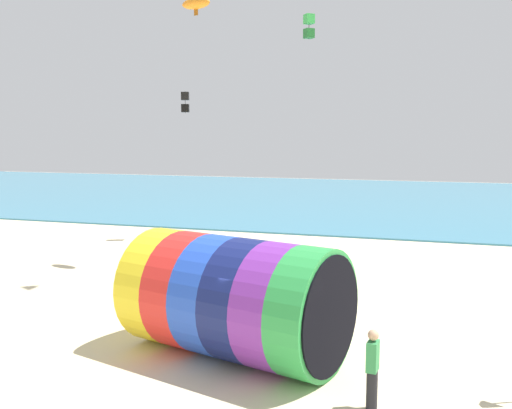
{
  "coord_description": "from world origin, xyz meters",
  "views": [
    {
      "loc": [
        3.48,
        -13.5,
        5.91
      ],
      "look_at": [
        -1.36,
        2.27,
        3.84
      ],
      "focal_mm": 40.0,
      "sensor_mm": 36.0,
      "label": 1
    }
  ],
  "objects_px": {
    "giant_inflatable_tube": "(235,298)",
    "kite_orange_parafoil": "(196,4)",
    "kite_green_box": "(309,26)",
    "kite_handler": "(372,369)",
    "kite_black_box": "(185,102)"
  },
  "relations": [
    {
      "from": "giant_inflatable_tube",
      "to": "kite_orange_parafoil",
      "type": "relative_size",
      "value": 3.99
    },
    {
      "from": "kite_green_box",
      "to": "kite_orange_parafoil",
      "type": "bearing_deg",
      "value": -179.76
    },
    {
      "from": "kite_orange_parafoil",
      "to": "kite_green_box",
      "type": "bearing_deg",
      "value": 0.24
    },
    {
      "from": "kite_green_box",
      "to": "kite_orange_parafoil",
      "type": "relative_size",
      "value": 0.65
    },
    {
      "from": "giant_inflatable_tube",
      "to": "kite_handler",
      "type": "height_order",
      "value": "giant_inflatable_tube"
    },
    {
      "from": "kite_handler",
      "to": "kite_green_box",
      "type": "relative_size",
      "value": 1.73
    },
    {
      "from": "giant_inflatable_tube",
      "to": "kite_black_box",
      "type": "relative_size",
      "value": 5.4
    },
    {
      "from": "kite_orange_parafoil",
      "to": "kite_black_box",
      "type": "height_order",
      "value": "kite_orange_parafoil"
    },
    {
      "from": "kite_handler",
      "to": "kite_black_box",
      "type": "bearing_deg",
      "value": 124.67
    },
    {
      "from": "kite_handler",
      "to": "giant_inflatable_tube",
      "type": "bearing_deg",
      "value": 153.03
    },
    {
      "from": "giant_inflatable_tube",
      "to": "kite_orange_parafoil",
      "type": "xyz_separation_m",
      "value": [
        -5.23,
        10.03,
        9.92
      ]
    },
    {
      "from": "giant_inflatable_tube",
      "to": "kite_orange_parafoil",
      "type": "height_order",
      "value": "kite_orange_parafoil"
    },
    {
      "from": "giant_inflatable_tube",
      "to": "kite_handler",
      "type": "bearing_deg",
      "value": -26.97
    },
    {
      "from": "giant_inflatable_tube",
      "to": "kite_green_box",
      "type": "bearing_deg",
      "value": 91.18
    },
    {
      "from": "kite_green_box",
      "to": "kite_black_box",
      "type": "height_order",
      "value": "kite_green_box"
    }
  ]
}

